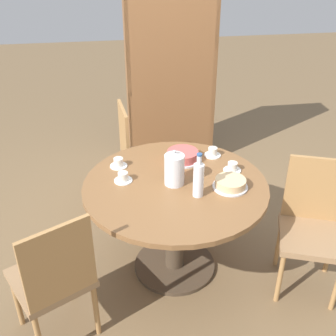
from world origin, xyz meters
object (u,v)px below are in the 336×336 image
Objects in this scene: coffee_pot at (174,169)px; chair_c at (312,225)px; bookshelf at (171,84)px; cup_b at (213,153)px; cup_d at (232,167)px; cake_main at (183,156)px; chair_a at (140,153)px; chair_b at (54,278)px; cup_c at (123,178)px; cake_second at (230,184)px; cup_a at (118,163)px; water_bottle at (198,179)px.

chair_c is at bearing -16.38° from coffee_pot.
bookshelf is 14.82× the size of cup_b.
coffee_pot reaches higher than cup_d.
bookshelf is 1.34m from cake_main.
bookshelf is (0.39, 0.73, 0.36)m from chair_a.
chair_c is 3.71× the size of coffee_pot.
chair_b reaches higher than cup_b.
chair_c is 0.65m from cup_d.
cup_c is (-0.56, -1.55, -0.09)m from bookshelf.
cake_second is 1.87× the size of cup_a.
cup_d is at bearing -32.19° from cake_main.
coffee_pot reaches higher than cake_second.
cup_c is (-0.46, 0.24, -0.10)m from water_bottle.
cake_second is at bearing -14.98° from cup_c.
cake_second is (1.13, 0.40, 0.28)m from chair_b.
chair_a is at bearing 131.04° from cup_b.
cake_main reaches higher than cup_d.
cup_a is (-0.48, 0.44, -0.10)m from water_bottle.
cake_second is at bearing -28.39° from cup_a.
bookshelf is 6.08× the size of water_bottle.
chair_a is at bearing 99.69° from coffee_pot.
cake_main is at bearing 84.85° from bookshelf.
coffee_pot is 2.04× the size of cup_d.
chair_b is at bearing -153.31° from cup_d.
cup_b is (-0.55, 0.60, 0.27)m from chair_c.
chair_b is 0.78m from cup_c.
chair_b is at bearing -151.62° from chair_c.
cake_second is at bearing -176.10° from chair_c.
bookshelf is at bearing 94.92° from cup_b.
cup_b is (0.50, -0.57, 0.27)m from chair_a.
chair_c is at bearing -23.41° from cup_a.
chair_c is 3.10× the size of water_bottle.
chair_a is 1.54m from chair_b.
cup_b is at bearing 44.31° from coffee_pot.
chair_a is 0.80m from cup_b.
chair_a reaches higher than cup_a.
chair_c is 1.31m from cup_c.
cake_main reaches higher than cup_a.
bookshelf reaches higher than cup_d.
cake_second is at bearing -109.55° from cup_d.
chair_b is at bearing -127.12° from cup_c.
chair_c is (1.67, 0.24, 0.00)m from chair_b.
cake_second is 1.87× the size of cup_c.
chair_c is 7.55× the size of cup_a.
bookshelf is 1.48m from cup_a.
cup_d is at bearing 70.45° from cake_second.
cup_c is at bearing -153.66° from cake_main.
chair_a is 7.55× the size of cup_d.
chair_c is (1.05, -1.17, 0.00)m from chair_a.
coffee_pot is at bearing 163.52° from cake_second.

